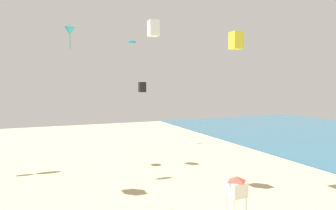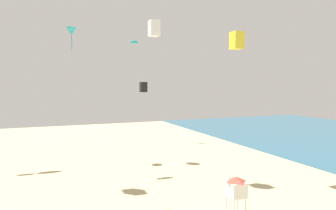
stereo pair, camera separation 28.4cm
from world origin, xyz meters
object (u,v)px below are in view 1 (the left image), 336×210
at_px(lifeguard_stand, 236,187).
at_px(kite_yellow_box, 236,41).
at_px(kite_cyan_parafoil, 132,42).
at_px(kite_black_box, 142,87).
at_px(kite_white_box, 153,28).
at_px(kite_cyan_delta, 70,31).

xyz_separation_m(lifeguard_stand, kite_yellow_box, (4.75, 6.91, 10.76)).
bearing_deg(kite_yellow_box, kite_cyan_parafoil, 98.32).
xyz_separation_m(kite_yellow_box, kite_black_box, (-5.90, 9.60, -4.26)).
distance_m(kite_white_box, kite_yellow_box, 7.71).
bearing_deg(lifeguard_stand, kite_cyan_parafoil, 107.63).
bearing_deg(lifeguard_stand, kite_white_box, 120.77).
distance_m(lifeguard_stand, kite_cyan_parafoil, 32.52).
height_order(kite_white_box, kite_cyan_delta, kite_cyan_delta).
bearing_deg(kite_cyan_parafoil, kite_cyan_delta, -139.38).
xyz_separation_m(kite_yellow_box, kite_cyan_parafoil, (-3.31, 22.64, 2.75)).
bearing_deg(kite_cyan_parafoil, kite_white_box, -100.06).
bearing_deg(kite_white_box, kite_cyan_delta, 122.48).
bearing_deg(kite_black_box, lifeguard_stand, -86.01).
xyz_separation_m(lifeguard_stand, kite_black_box, (-1.15, 16.50, 6.50)).
height_order(kite_cyan_delta, kite_black_box, kite_cyan_delta).
relative_size(lifeguard_stand, kite_cyan_parafoil, 1.95).
bearing_deg(kite_yellow_box, kite_white_box, 151.33).
relative_size(kite_white_box, kite_black_box, 1.26).
height_order(kite_white_box, kite_cyan_parafoil, kite_cyan_parafoil).
height_order(lifeguard_stand, kite_white_box, kite_white_box).
bearing_deg(kite_black_box, kite_yellow_box, -58.41).
bearing_deg(kite_cyan_parafoil, kite_yellow_box, -81.68).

